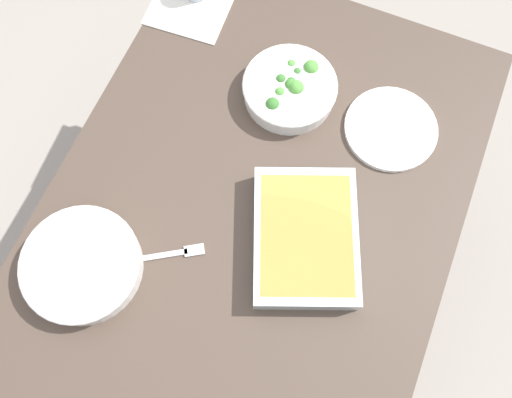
% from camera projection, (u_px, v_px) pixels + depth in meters
% --- Properties ---
extents(ground_plane, '(6.00, 6.00, 0.00)m').
position_uv_depth(ground_plane, '(256.00, 264.00, 1.86)').
color(ground_plane, '#9E9389').
extents(dining_table, '(1.20, 0.90, 0.74)m').
position_uv_depth(dining_table, '(256.00, 211.00, 1.24)').
color(dining_table, '#4C3D33').
rests_on(dining_table, ground_plane).
extents(stew_bowl, '(0.25, 0.25, 0.06)m').
position_uv_depth(stew_bowl, '(82.00, 265.00, 1.08)').
color(stew_bowl, silver).
rests_on(stew_bowl, dining_table).
extents(broccoli_bowl, '(0.23, 0.23, 0.07)m').
position_uv_depth(broccoli_bowl, '(290.00, 89.00, 1.22)').
color(broccoli_bowl, silver).
rests_on(broccoli_bowl, dining_table).
extents(baking_dish, '(0.36, 0.32, 0.06)m').
position_uv_depth(baking_dish, '(305.00, 237.00, 1.10)').
color(baking_dish, silver).
rests_on(baking_dish, dining_table).
extents(side_plate, '(0.22, 0.22, 0.01)m').
position_uv_depth(side_plate, '(391.00, 129.00, 1.21)').
color(side_plate, white).
rests_on(side_plate, dining_table).
extents(spoon_by_stew, '(0.15, 0.12, 0.01)m').
position_uv_depth(spoon_by_stew, '(104.00, 258.00, 1.11)').
color(spoon_by_stew, silver).
rests_on(spoon_by_stew, dining_table).
extents(fork_on_table, '(0.11, 0.16, 0.01)m').
position_uv_depth(fork_on_table, '(171.00, 254.00, 1.12)').
color(fork_on_table, silver).
rests_on(fork_on_table, dining_table).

